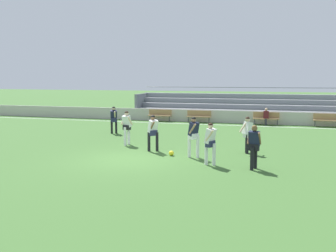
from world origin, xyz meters
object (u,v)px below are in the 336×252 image
Objects in this scene: bench_near_bin at (327,119)px; player_white_overlapping at (210,140)px; bench_near_wall_gap at (199,115)px; player_dark_wide_right at (194,133)px; bench_far_right at (266,117)px; player_white_deep_cover at (153,130)px; player_dark_pressing_high at (114,118)px; bench_far_left at (160,114)px; spectator_seated at (266,115)px; player_dark_dropping_back at (254,143)px; bleacher_stand at (245,106)px; player_white_challenging at (127,125)px; player_white_on_ball at (247,132)px; soccer_ball at (171,153)px.

bench_near_bin is 14.60m from player_white_overlapping.
bench_near_wall_gap is 12.54m from player_dark_wide_right.
bench_far_right is at bearing 0.00° from bench_near_wall_gap.
player_white_deep_cover is at bearing -111.59° from bench_far_right.
player_dark_wide_right reaches higher than bench_near_bin.
player_dark_pressing_high is at bearing 138.23° from player_dark_wide_right.
bench_far_left is 11.96m from player_white_deep_cover.
spectator_seated is 13.59m from player_dark_dropping_back.
bleacher_stand is 3.41m from bench_far_right.
bench_near_wall_gap is at bearing 180.00° from bench_far_right.
bench_far_left and bench_near_wall_gap have the same top height.
player_white_overlapping is (4.73, -3.16, -0.05)m from player_white_challenging.
player_dark_dropping_back is at bearing -59.89° from bench_far_left.
bench_near_bin is at bearing 67.46° from player_white_on_ball.
bench_far_left is 1.11× the size of player_dark_pressing_high.
player_white_overlapping is (6.31, -13.48, 0.42)m from bench_far_left.
player_dark_wide_right is (-2.48, -12.19, 0.32)m from spectator_seated.
player_dark_wide_right is at bearing -41.77° from player_dark_pressing_high.
player_white_on_ball is 3.00m from player_white_overlapping.
player_white_overlapping is at bearing -33.68° from soccer_ball.
bench_far_left is 1.00× the size of bench_near_wall_gap.
spectator_seated is 10.60m from player_white_on_ball.
soccer_ball is (4.41, -12.22, -0.44)m from bench_far_left.
bench_near_bin is 14.33m from player_white_deep_cover.
soccer_ball is (2.83, -1.90, -0.90)m from player_white_challenging.
player_white_overlapping is at bearing 172.30° from player_dark_dropping_back.
player_dark_dropping_back is at bearing -70.28° from bench_near_wall_gap.
spectator_seated is 12.44m from player_dark_wide_right.
player_white_on_ball is (4.41, -10.71, 0.42)m from bench_near_wall_gap.
player_white_overlapping reaches higher than bench_near_wall_gap.
player_dark_wide_right is at bearing -117.86° from bench_near_bin.
player_white_challenging reaches higher than soccer_ball.
bench_near_bin is at bearing 1.65° from spectator_seated.
bench_near_bin is at bearing 0.00° from bench_near_wall_gap.
player_white_overlapping is at bearing -112.52° from bench_near_bin.
soccer_ball is at bearing -70.16° from bench_far_left.
player_white_challenging reaches higher than player_white_deep_cover.
player_white_overlapping is 1.01× the size of player_dark_pressing_high.
player_white_deep_cover is (-2.84, -14.38, -0.11)m from bleacher_stand.
player_white_deep_cover is 5.13m from player_dark_dropping_back.
bleacher_stand is 10.42× the size of player_white_challenging.
bench_near_bin is 1.49× the size of spectator_seated.
bench_far_left is at bearing 113.67° from player_dark_wide_right.
player_dark_wide_right is (-6.50, -12.30, 0.48)m from bench_near_bin.
player_white_deep_cover is 1.57m from soccer_ball.
player_white_on_ball reaches higher than bench_near_bin.
player_white_overlapping is (3.27, -13.48, 0.42)m from bench_near_wall_gap.
player_white_challenging is at bearing 146.64° from player_white_deep_cover.
player_white_challenging is (-1.75, 1.15, 0.03)m from player_white_deep_cover.
player_dark_dropping_back reaches higher than bench_far_left.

